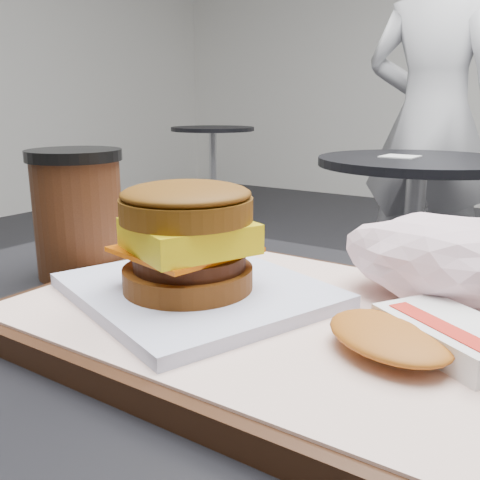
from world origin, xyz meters
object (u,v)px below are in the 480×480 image
at_px(serving_tray, 270,319).
at_px(patron, 431,122).
at_px(neighbor_table, 414,213).
at_px(coffee_cup, 78,210).
at_px(crumpled_wrapper, 443,258).
at_px(breakfast_sandwich, 190,250).
at_px(hash_brown, 424,335).

distance_m(serving_tray, patron, 2.20).
bearing_deg(neighbor_table, coffee_cup, -86.21).
height_order(crumpled_wrapper, coffee_cup, coffee_cup).
distance_m(serving_tray, neighbor_table, 1.65).
height_order(serving_tray, patron, patron).
height_order(coffee_cup, patron, patron).
bearing_deg(serving_tray, coffee_cup, 176.08).
bearing_deg(breakfast_sandwich, hash_brown, 2.79).
xyz_separation_m(coffee_cup, neighbor_table, (-0.10, 1.58, -0.29)).
height_order(breakfast_sandwich, coffee_cup, coffee_cup).
height_order(breakfast_sandwich, patron, patron).
height_order(neighbor_table, patron, patron).
relative_size(serving_tray, patron, 0.22).
relative_size(breakfast_sandwich, patron, 0.14).
bearing_deg(coffee_cup, serving_tray, -3.92).
relative_size(breakfast_sandwich, neighbor_table, 0.32).
xyz_separation_m(breakfast_sandwich, hash_brown, (0.18, 0.01, -0.03)).
relative_size(breakfast_sandwich, crumpled_wrapper, 1.60).
bearing_deg(coffee_cup, neighbor_table, 93.79).
xyz_separation_m(breakfast_sandwich, crumpled_wrapper, (0.16, 0.11, -0.01)).
relative_size(crumpled_wrapper, neighbor_table, 0.20).
relative_size(serving_tray, coffee_cup, 3.03).
bearing_deg(serving_tray, neighbor_table, 101.85).
distance_m(hash_brown, coffee_cup, 0.35).
xyz_separation_m(serving_tray, breakfast_sandwich, (-0.06, -0.02, 0.05)).
xyz_separation_m(serving_tray, crumpled_wrapper, (0.10, 0.09, 0.04)).
bearing_deg(crumpled_wrapper, coffee_cup, -167.13).
distance_m(breakfast_sandwich, hash_brown, 0.18).
relative_size(serving_tray, crumpled_wrapper, 2.57).
height_order(coffee_cup, neighbor_table, coffee_cup).
relative_size(hash_brown, patron, 0.08).
height_order(serving_tray, coffee_cup, coffee_cup).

